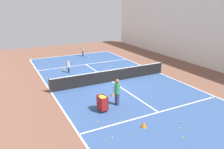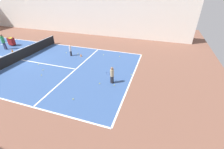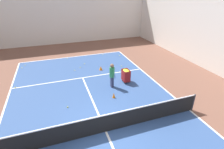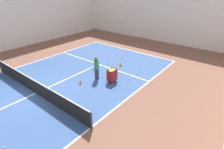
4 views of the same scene
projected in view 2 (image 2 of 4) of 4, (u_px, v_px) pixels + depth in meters
The scene contains 30 objects.
ground_plane at pixel (21, 60), 13.95m from camera, with size 34.97×34.97×0.00m, color brown.
court_playing_area at pixel (21, 60), 13.95m from camera, with size 9.53×20.90×0.00m.
line_baseline_near at pixel (132, 79), 11.12m from camera, with size 9.53×0.10×0.00m, color white.
line_sideline_right at pixel (54, 44), 17.84m from camera, with size 0.10×20.90×0.00m, color white.
line_service_near at pixel (76, 69), 12.39m from camera, with size 9.53×0.10×0.00m, color white.
line_centre_service at pixel (21, 60), 13.95m from camera, with size 0.10×11.50×0.00m, color white.
hall_enclosure_right at pixel (73, 10), 20.41m from camera, with size 0.15×31.27×6.33m.
tennis_net at pixel (20, 55), 13.69m from camera, with size 9.83×0.10×0.99m.
player_near_baseline at pixel (112, 74), 10.28m from camera, with size 0.31×0.60×1.26m.
coach_at_net at pixel (3, 41), 15.82m from camera, with size 0.34×0.66×1.66m.
child_midcourt at pixel (70, 50), 14.49m from camera, with size 0.29×0.29×1.10m.
ball_cart at pixel (11, 40), 16.99m from camera, with size 0.45×0.64×0.94m.
training_cone_0 at pixel (81, 55), 14.60m from camera, with size 0.16×0.16×0.27m, color orange.
training_cone_1 at pixel (12, 50), 15.60m from camera, with size 0.18×0.18×0.34m, color orange.
tennis_ball_0 at pixel (78, 54), 15.19m from camera, with size 0.07×0.07×0.07m, color yellow.
tennis_ball_2 at pixel (104, 55), 14.93m from camera, with size 0.07×0.07×0.07m, color yellow.
tennis_ball_4 at pixel (114, 85), 10.34m from camera, with size 0.07×0.07×0.07m, color yellow.
tennis_ball_5 at pixel (2, 38), 19.94m from camera, with size 0.07×0.07×0.07m, color yellow.
tennis_ball_10 at pixel (38, 64), 13.09m from camera, with size 0.07×0.07×0.07m, color yellow.
tennis_ball_11 at pixel (100, 83), 10.52m from camera, with size 0.07×0.07×0.07m, color yellow.
tennis_ball_13 at pixel (77, 48), 16.58m from camera, with size 0.07×0.07×0.07m, color yellow.
tennis_ball_14 at pixel (66, 53), 15.40m from camera, with size 0.07×0.07×0.07m, color yellow.
tennis_ball_17 at pixel (41, 75), 11.51m from camera, with size 0.07×0.07×0.07m, color yellow.
tennis_ball_18 at pixel (73, 99), 9.06m from camera, with size 0.07×0.07×0.07m, color yellow.
tennis_ball_19 at pixel (12, 42), 18.22m from camera, with size 0.07×0.07×0.07m, color yellow.
tennis_ball_20 at pixel (2, 41), 18.64m from camera, with size 0.07×0.07×0.07m, color yellow.
tennis_ball_22 at pixel (142, 55), 14.85m from camera, with size 0.07×0.07×0.07m, color yellow.
tennis_ball_23 at pixel (132, 75), 11.58m from camera, with size 0.07×0.07×0.07m, color yellow.
tennis_ball_25 at pixel (120, 56), 14.56m from camera, with size 0.07×0.07×0.07m, color yellow.
tennis_ball_27 at pixel (43, 70), 12.24m from camera, with size 0.07×0.07×0.07m, color yellow.
Camera 2 is at (-9.40, -12.02, 5.93)m, focal length 24.00 mm.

